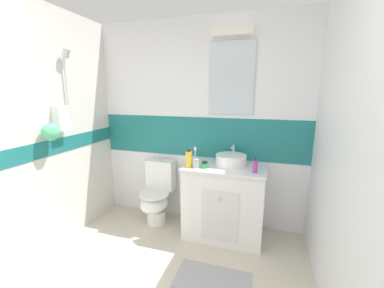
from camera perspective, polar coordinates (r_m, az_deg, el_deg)
name	(u,v)px	position (r m, az deg, el deg)	size (l,w,h in m)	color
ground_plane	(161,287)	(2.44, -7.50, -30.91)	(3.20, 3.48, 0.04)	beige
wall_back_tiled	(200,124)	(2.98, 1.99, 4.85)	(3.20, 0.20, 2.50)	white
wall_left_shower_alcove	(24,136)	(2.70, -35.36, 1.55)	(0.29, 3.48, 2.50)	silver
wall_right_plain	(362,161)	(1.74, 35.70, -3.27)	(0.10, 3.48, 2.50)	white
vanity_cabinet	(224,200)	(2.84, 7.70, -13.31)	(0.89, 0.57, 0.85)	white
sink_basin	(231,160)	(2.69, 9.35, -3.72)	(0.34, 0.38, 0.20)	white
toilet	(157,194)	(3.13, -8.40, -11.91)	(0.37, 0.50, 0.81)	white
toothbrush_cup	(196,162)	(2.57, 0.92, -4.47)	(0.07, 0.07, 0.23)	#B2ADA3
soap_dispenser	(255,167)	(2.48, 14.93, -5.26)	(0.05, 0.05, 0.17)	#993F99
mouthwash_bottle	(189,159)	(2.58, -0.78, -3.57)	(0.07, 0.07, 0.20)	yellow
hair_gel_jar	(205,165)	(2.57, 3.11, -5.04)	(0.08, 0.08, 0.07)	green
bath_mat	(213,280)	(2.45, 5.01, -29.77)	(0.67, 0.37, 0.01)	#99999E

